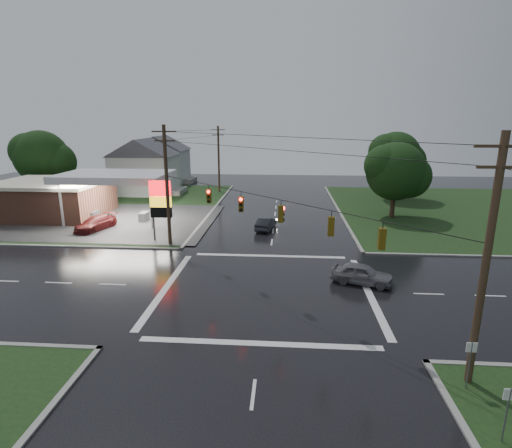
# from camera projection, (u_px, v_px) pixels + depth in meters

# --- Properties ---
(ground) EXTENTS (120.00, 120.00, 0.00)m
(ground) POSITION_uv_depth(u_px,v_px,m) (266.00, 289.00, 27.69)
(ground) COLOR black
(ground) RESTS_ON ground
(grass_nw) EXTENTS (36.00, 36.00, 0.08)m
(grass_nw) POSITION_uv_depth(u_px,v_px,m) (86.00, 205.00, 54.63)
(grass_nw) COLOR black
(grass_nw) RESTS_ON ground
(grass_ne) EXTENTS (36.00, 36.00, 0.08)m
(grass_ne) POSITION_uv_depth(u_px,v_px,m) (479.00, 212.00, 50.91)
(grass_ne) COLOR black
(grass_ne) RESTS_ON ground
(gas_station) EXTENTS (26.20, 18.00, 5.60)m
(gas_station) POSITION_uv_depth(u_px,v_px,m) (61.00, 196.00, 47.89)
(gas_station) COLOR #2D2D2D
(gas_station) RESTS_ON ground
(pylon_sign) EXTENTS (2.00, 0.35, 6.00)m
(pylon_sign) POSITION_uv_depth(u_px,v_px,m) (161.00, 201.00, 37.56)
(pylon_sign) COLOR #59595E
(pylon_sign) RESTS_ON ground
(utility_pole_nw) EXTENTS (2.20, 0.32, 11.00)m
(utility_pole_nw) POSITION_uv_depth(u_px,v_px,m) (167.00, 184.00, 36.09)
(utility_pole_nw) COLOR #382619
(utility_pole_nw) RESTS_ON ground
(utility_pole_se) EXTENTS (2.20, 0.32, 11.00)m
(utility_pole_se) POSITION_uv_depth(u_px,v_px,m) (486.00, 262.00, 16.40)
(utility_pole_se) COLOR #382619
(utility_pole_se) RESTS_ON ground
(utility_pole_n) EXTENTS (2.20, 0.32, 10.50)m
(utility_pole_n) POSITION_uv_depth(u_px,v_px,m) (219.00, 158.00, 63.66)
(utility_pole_n) COLOR #382619
(utility_pole_n) RESTS_ON ground
(traffic_signals) EXTENTS (26.87, 26.87, 1.47)m
(traffic_signals) POSITION_uv_depth(u_px,v_px,m) (267.00, 197.00, 26.03)
(traffic_signals) COLOR black
(traffic_signals) RESTS_ON ground
(house_near) EXTENTS (11.05, 8.48, 8.60)m
(house_near) POSITION_uv_depth(u_px,v_px,m) (145.00, 166.00, 62.81)
(house_near) COLOR silver
(house_near) RESTS_ON ground
(house_far) EXTENTS (11.05, 8.48, 8.60)m
(house_far) POSITION_uv_depth(u_px,v_px,m) (162.00, 159.00, 74.46)
(house_far) COLOR silver
(house_far) RESTS_ON ground
(tree_nw_behind) EXTENTS (8.93, 7.60, 10.00)m
(tree_nw_behind) POSITION_uv_depth(u_px,v_px,m) (42.00, 157.00, 57.49)
(tree_nw_behind) COLOR black
(tree_nw_behind) RESTS_ON ground
(tree_ne_near) EXTENTS (7.99, 6.80, 8.98)m
(tree_ne_near) POSITION_uv_depth(u_px,v_px,m) (397.00, 171.00, 46.49)
(tree_ne_near) COLOR black
(tree_ne_near) RESTS_ON ground
(tree_ne_far) EXTENTS (8.46, 7.20, 9.80)m
(tree_ne_far) POSITION_uv_depth(u_px,v_px,m) (396.00, 157.00, 57.70)
(tree_ne_far) COLOR black
(tree_ne_far) RESTS_ON ground
(car_north) EXTENTS (2.24, 4.22, 1.32)m
(car_north) POSITION_uv_depth(u_px,v_px,m) (266.00, 223.00, 42.61)
(car_north) COLOR black
(car_north) RESTS_ON ground
(car_crossing) EXTENTS (4.64, 3.02, 1.47)m
(car_crossing) POSITION_uv_depth(u_px,v_px,m) (362.00, 274.00, 28.46)
(car_crossing) COLOR slate
(car_crossing) RESTS_ON ground
(car_pump) EXTENTS (3.45, 5.49, 1.48)m
(car_pump) POSITION_uv_depth(u_px,v_px,m) (96.00, 223.00, 42.36)
(car_pump) COLOR maroon
(car_pump) RESTS_ON ground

